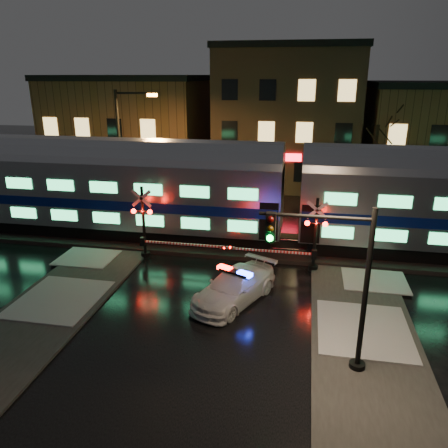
% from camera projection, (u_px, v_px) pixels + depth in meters
% --- Properties ---
extents(ground, '(120.00, 120.00, 0.00)m').
position_uv_depth(ground, '(216.00, 284.00, 21.02)').
color(ground, black).
rests_on(ground, ground).
extents(ballast, '(90.00, 4.20, 0.24)m').
position_uv_depth(ballast, '(234.00, 244.00, 25.63)').
color(ballast, black).
rests_on(ballast, ground).
extents(sidewalk_left, '(4.00, 20.00, 0.12)m').
position_uv_depth(sidewalk_left, '(17.00, 338.00, 16.58)').
color(sidewalk_left, '#2D2D2D').
rests_on(sidewalk_left, ground).
extents(sidewalk_right, '(4.00, 20.00, 0.12)m').
position_uv_depth(sidewalk_right, '(373.00, 381.00, 14.28)').
color(sidewalk_right, '#2D2D2D').
rests_on(sidewalk_right, ground).
extents(building_left, '(14.00, 10.00, 9.00)m').
position_uv_depth(building_left, '(131.00, 129.00, 42.29)').
color(building_left, '#52301F').
rests_on(building_left, ground).
extents(building_mid, '(12.00, 11.00, 11.50)m').
position_uv_depth(building_mid, '(288.00, 118.00, 39.70)').
color(building_mid, brown).
rests_on(building_mid, ground).
extents(building_right, '(12.00, 10.00, 8.50)m').
position_uv_depth(building_right, '(439.00, 140.00, 37.42)').
color(building_right, '#52301F').
rests_on(building_right, ground).
extents(train, '(51.00, 3.12, 5.92)m').
position_uv_depth(train, '(292.00, 193.00, 23.99)').
color(train, black).
rests_on(train, ballast).
extents(police_car, '(3.80, 5.18, 1.56)m').
position_uv_depth(police_car, '(234.00, 287.00, 19.18)').
color(police_car, silver).
rests_on(police_car, ground).
extents(crossing_signal_right, '(5.46, 0.64, 3.87)m').
position_uv_depth(crossing_signal_right, '(307.00, 242.00, 21.90)').
color(crossing_signal_right, black).
rests_on(crossing_signal_right, ground).
extents(crossing_signal_left, '(5.67, 0.65, 4.01)m').
position_uv_depth(crossing_signal_left, '(150.00, 230.00, 23.35)').
color(crossing_signal_left, black).
rests_on(crossing_signal_left, ground).
extents(traffic_light, '(3.75, 0.69, 5.80)m').
position_uv_depth(traffic_light, '(337.00, 287.00, 14.03)').
color(traffic_light, black).
rests_on(traffic_light, ground).
extents(streetlight, '(2.89, 0.30, 8.64)m').
position_uv_depth(streetlight, '(124.00, 146.00, 29.21)').
color(streetlight, black).
rests_on(streetlight, ground).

